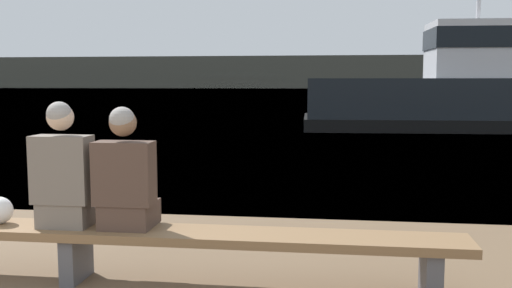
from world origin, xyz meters
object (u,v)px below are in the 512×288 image
at_px(bench_main, 76,237).
at_px(person_right, 126,178).
at_px(person_left, 64,174).
at_px(tugboat_red, 473,96).

distance_m(bench_main, person_right, 0.64).
distance_m(person_left, tugboat_red, 16.91).
height_order(bench_main, tugboat_red, tugboat_red).
xyz_separation_m(person_left, tugboat_red, (6.70, 15.52, 0.26)).
relative_size(person_right, tugboat_red, 0.09).
relative_size(bench_main, person_right, 6.36).
bearing_deg(tugboat_red, person_right, 155.93).
distance_m(bench_main, person_left, 0.50).
relative_size(bench_main, person_left, 6.12).
height_order(bench_main, person_left, person_left).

